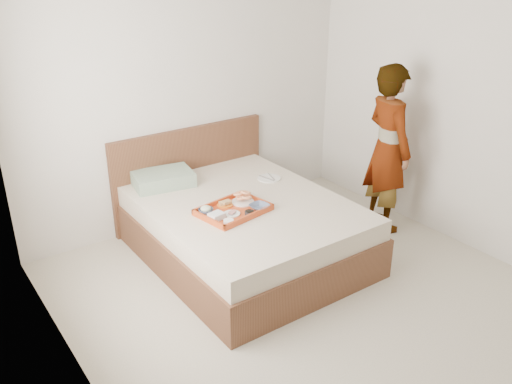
{
  "coord_description": "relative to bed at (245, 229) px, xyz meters",
  "views": [
    {
      "loc": [
        -2.42,
        -2.51,
        2.51
      ],
      "look_at": [
        -0.0,
        0.9,
        0.65
      ],
      "focal_mm": 37.94,
      "sensor_mm": 36.0,
      "label": 1
    }
  ],
  "objects": [
    {
      "name": "ground",
      "position": [
        0.05,
        -1.0,
        -0.27
      ],
      "size": [
        3.5,
        4.0,
        0.01
      ],
      "primitive_type": "cube",
      "color": "beige",
      "rests_on": "ground"
    },
    {
      "name": "wall_back",
      "position": [
        0.05,
        1.0,
        1.04
      ],
      "size": [
        3.5,
        0.01,
        2.6
      ],
      "primitive_type": "cube",
      "color": "silver",
      "rests_on": "ground"
    },
    {
      "name": "wall_left",
      "position": [
        -1.7,
        -1.0,
        1.04
      ],
      "size": [
        0.01,
        4.0,
        2.6
      ],
      "primitive_type": "cube",
      "color": "silver",
      "rests_on": "ground"
    },
    {
      "name": "wall_right",
      "position": [
        1.8,
        -1.0,
        1.04
      ],
      "size": [
        0.01,
        4.0,
        2.6
      ],
      "primitive_type": "cube",
      "color": "silver",
      "rests_on": "ground"
    },
    {
      "name": "bed",
      "position": [
        0.0,
        0.0,
        0.0
      ],
      "size": [
        1.65,
        2.0,
        0.53
      ],
      "primitive_type": "cube",
      "color": "brown",
      "rests_on": "ground"
    },
    {
      "name": "headboard",
      "position": [
        0.0,
        0.97,
        0.21
      ],
      "size": [
        1.65,
        0.06,
        0.95
      ],
      "primitive_type": "cube",
      "color": "brown",
      "rests_on": "ground"
    },
    {
      "name": "pillow",
      "position": [
        -0.4,
        0.75,
        0.33
      ],
      "size": [
        0.59,
        0.45,
        0.13
      ],
      "primitive_type": "cube",
      "rotation": [
        0.0,
        0.0,
        -0.17
      ],
      "color": "#88A483",
      "rests_on": "bed"
    },
    {
      "name": "tray",
      "position": [
        -0.19,
        -0.11,
        0.29
      ],
      "size": [
        0.62,
        0.49,
        0.05
      ],
      "primitive_type": "cube",
      "rotation": [
        0.0,
        0.0,
        0.17
      ],
      "color": "#BB4215",
      "rests_on": "bed"
    },
    {
      "name": "prawn_plate",
      "position": [
        -0.03,
        -0.02,
        0.29
      ],
      "size": [
        0.22,
        0.22,
        0.01
      ],
      "primitive_type": "cylinder",
      "rotation": [
        0.0,
        0.0,
        0.17
      ],
      "color": "white",
      "rests_on": "tray"
    },
    {
      "name": "navy_bowl_big",
      "position": [
        0.01,
        -0.21,
        0.3
      ],
      "size": [
        0.18,
        0.18,
        0.04
      ],
      "primitive_type": "imported",
      "rotation": [
        0.0,
        0.0,
        0.17
      ],
      "color": "#1B2949",
      "rests_on": "tray"
    },
    {
      "name": "sauce_dish",
      "position": [
        -0.12,
        -0.25,
        0.3
      ],
      "size": [
        0.09,
        0.09,
        0.03
      ],
      "primitive_type": "cylinder",
      "rotation": [
        0.0,
        0.0,
        0.17
      ],
      "color": "black",
      "rests_on": "tray"
    },
    {
      "name": "meat_plate",
      "position": [
        -0.24,
        -0.16,
        0.29
      ],
      "size": [
        0.16,
        0.16,
        0.01
      ],
      "primitive_type": "cylinder",
      "rotation": [
        0.0,
        0.0,
        0.17
      ],
      "color": "white",
      "rests_on": "tray"
    },
    {
      "name": "bread_plate",
      "position": [
        -0.19,
        0.02,
        0.29
      ],
      "size": [
        0.16,
        0.16,
        0.01
      ],
      "primitive_type": "cylinder",
      "rotation": [
        0.0,
        0.0,
        0.17
      ],
      "color": "orange",
      "rests_on": "tray"
    },
    {
      "name": "salad_bowl",
      "position": [
        -0.39,
        -0.02,
        0.3
      ],
      "size": [
        0.14,
        0.14,
        0.04
      ],
      "primitive_type": "imported",
      "rotation": [
        0.0,
        0.0,
        0.17
      ],
      "color": "#1B2949",
      "rests_on": "tray"
    },
    {
      "name": "plastic_tub",
      "position": [
        -0.38,
        -0.16,
        0.31
      ],
      "size": [
        0.13,
        0.11,
        0.05
      ],
      "primitive_type": "cube",
      "rotation": [
        0.0,
        0.0,
        0.17
      ],
      "color": "silver",
      "rests_on": "tray"
    },
    {
      "name": "cheese_round",
      "position": [
        -0.34,
        -0.28,
        0.29
      ],
      "size": [
        0.09,
        0.09,
        0.03
      ],
      "primitive_type": "cylinder",
      "rotation": [
        0.0,
        0.0,
        0.17
      ],
      "color": "white",
      "rests_on": "tray"
    },
    {
      "name": "dinner_plate",
      "position": [
        0.49,
        0.3,
        0.27
      ],
      "size": [
        0.25,
        0.25,
        0.01
      ],
      "primitive_type": "cylinder",
      "rotation": [
        0.0,
        0.0,
        -0.12
      ],
      "color": "white",
      "rests_on": "bed"
    },
    {
      "name": "person",
      "position": [
        1.45,
        -0.29,
        0.54
      ],
      "size": [
        0.52,
        0.66,
        1.61
      ],
      "primitive_type": "imported",
      "rotation": [
        0.0,
        0.0,
        1.33
      ],
      "color": "beige",
      "rests_on": "ground"
    }
  ]
}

